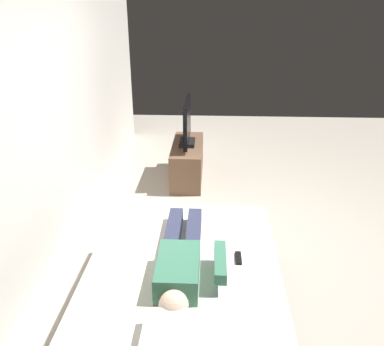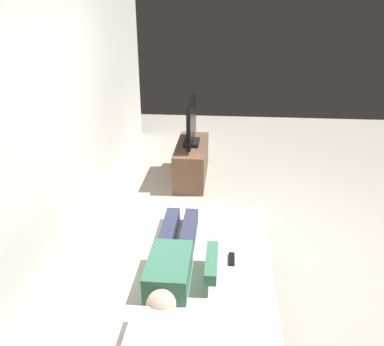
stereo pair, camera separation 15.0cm
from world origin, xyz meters
TOP-DOWN VIEW (x-y plane):
  - ground_plane at (0.00, 0.00)m, footprint 10.00×10.00m
  - back_wall at (0.40, 1.76)m, footprint 6.40×0.10m
  - bed at (-1.09, 0.50)m, footprint 2.09×1.45m
  - person at (-1.06, 0.50)m, footprint 1.26×0.46m
  - remote at (-0.91, 0.10)m, footprint 0.15×0.04m
  - tv_stand at (1.72, 0.63)m, footprint 1.10×0.40m
  - tv at (1.72, 0.63)m, footprint 0.88×0.20m

SIDE VIEW (x-z plane):
  - ground_plane at x=0.00m, z-range 0.00..0.00m
  - tv_stand at x=1.72m, z-range 0.00..0.50m
  - bed at x=-1.09m, z-range -0.01..0.53m
  - remote at x=-0.91m, z-range 0.54..0.56m
  - person at x=-1.06m, z-range 0.53..0.71m
  - tv at x=1.72m, z-range 0.49..1.08m
  - back_wall at x=0.40m, z-range 0.00..2.80m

